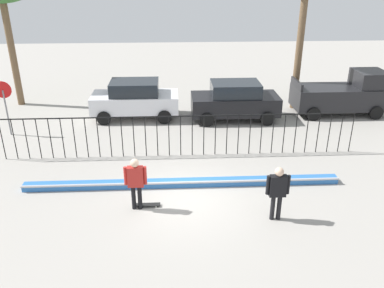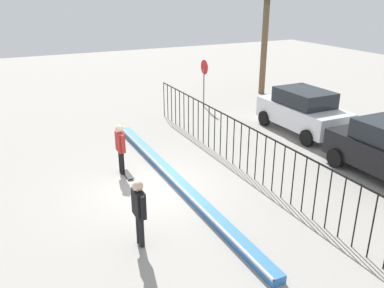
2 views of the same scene
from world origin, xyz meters
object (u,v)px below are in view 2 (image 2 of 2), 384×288
at_px(camera_operator, 139,207).
at_px(stop_sign, 204,77).
at_px(skateboarder, 120,145).
at_px(parked_car_white, 303,111).
at_px(skateboard, 128,174).

bearing_deg(camera_operator, stop_sign, 16.33).
xyz_separation_m(skateboarder, parked_car_white, (-0.68, 8.42, -0.08)).
bearing_deg(skateboard, parked_car_white, 100.55).
relative_size(skateboard, camera_operator, 0.45).
distance_m(skateboarder, camera_operator, 4.31).
distance_m(skateboarder, parked_car_white, 8.45).
distance_m(skateboard, stop_sign, 9.25).
height_order(skateboard, camera_operator, camera_operator).
bearing_deg(parked_car_white, skateboarder, -83.51).
height_order(skateboarder, skateboard, skateboarder).
distance_m(skateboarder, stop_sign, 8.98).
xyz_separation_m(skateboarder, stop_sign, (-6.23, 6.44, 0.57)).
bearing_deg(stop_sign, skateboarder, -45.93).
height_order(camera_operator, parked_car_white, parked_car_white).
distance_m(skateboard, parked_car_white, 8.43).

